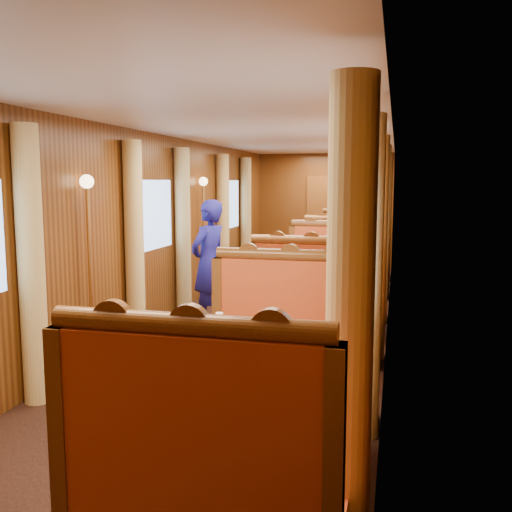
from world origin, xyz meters
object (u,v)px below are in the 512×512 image
(table_far, at_px, (348,265))
(rose_vase_mid, at_px, (326,261))
(table_mid, at_px, (324,305))
(steward, at_px, (209,263))
(teapot_back, at_px, (248,352))
(banquette_mid_fwd, at_px, (313,321))
(banquette_mid_aft, at_px, (333,287))
(banquette_far_fwd, at_px, (343,271))
(tea_tray, at_px, (234,365))
(table_near, at_px, (256,421))
(banquette_far_aft, at_px, (352,255))
(passenger, at_px, (332,267))
(banquette_near_fwd, at_px, (204,500))
(teapot_right, at_px, (252,362))
(teapot_left, at_px, (219,356))
(banquette_near_aft, at_px, (286,364))
(fruit_plate, at_px, (305,370))
(rose_vase_far, at_px, (349,234))

(table_far, bearing_deg, rose_vase_mid, -89.70)
(table_mid, relative_size, steward, 0.64)
(teapot_back, bearing_deg, banquette_mid_fwd, 70.12)
(banquette_mid_fwd, height_order, banquette_mid_aft, same)
(banquette_far_fwd, height_order, tea_tray, banquette_far_fwd)
(table_near, distance_m, banquette_far_aft, 8.01)
(table_mid, height_order, passenger, passenger)
(banquette_near_fwd, height_order, teapot_right, banquette_near_fwd)
(teapot_left, bearing_deg, rose_vase_mid, 67.74)
(banquette_near_fwd, xyz_separation_m, passenger, (-0.00, 5.26, 0.32))
(banquette_mid_fwd, distance_m, banquette_far_fwd, 3.50)
(table_mid, relative_size, rose_vase_mid, 2.92)
(banquette_far_aft, bearing_deg, banquette_mid_fwd, -90.00)
(banquette_mid_fwd, relative_size, teapot_right, 9.39)
(table_far, relative_size, passenger, 1.38)
(banquette_near_aft, bearing_deg, banquette_far_aft, 90.00)
(steward, bearing_deg, banquette_near_fwd, 40.15)
(table_far, xyz_separation_m, teapot_right, (0.01, -7.13, 0.43))
(fruit_plate, bearing_deg, steward, 116.30)
(banquette_mid_aft, relative_size, rose_vase_far, 3.72)
(banquette_far_aft, xyz_separation_m, teapot_left, (-0.21, -8.13, 0.40))
(banquette_near_fwd, relative_size, teapot_back, 9.17)
(banquette_mid_aft, height_order, rose_vase_mid, banquette_mid_aft)
(teapot_back, xyz_separation_m, fruit_plate, (0.39, -0.15, -0.04))
(table_mid, xyz_separation_m, table_far, (0.00, 3.50, 0.00))
(table_near, relative_size, teapot_right, 7.36)
(table_mid, relative_size, banquette_mid_aft, 0.78)
(banquette_far_aft, height_order, rose_vase_mid, banquette_far_aft)
(banquette_far_aft, distance_m, tea_tray, 8.10)
(teapot_left, bearing_deg, passenger, 68.60)
(table_near, distance_m, banquette_near_fwd, 1.02)
(rose_vase_mid, bearing_deg, steward, 174.47)
(teapot_left, distance_m, steward, 3.98)
(table_mid, distance_m, table_far, 3.50)
(rose_vase_mid, bearing_deg, banquette_near_fwd, -90.24)
(table_near, distance_m, tea_tray, 0.41)
(banquette_near_fwd, distance_m, rose_vase_mid, 4.53)
(steward, height_order, passenger, steward)
(tea_tray, height_order, rose_vase_mid, rose_vase_mid)
(banquette_mid_aft, distance_m, teapot_left, 4.65)
(teapot_left, bearing_deg, table_near, 9.89)
(banquette_near_fwd, distance_m, table_mid, 4.51)
(teapot_back, bearing_deg, banquette_near_fwd, -104.88)
(teapot_back, xyz_separation_m, steward, (-1.46, 3.60, 0.01))
(teapot_right, bearing_deg, banquette_near_fwd, -112.34)
(rose_vase_mid, bearing_deg, banquette_far_fwd, 90.43)
(table_near, height_order, table_mid, same)
(banquette_mid_fwd, xyz_separation_m, tea_tray, (-0.12, -2.57, 0.33))
(tea_tray, bearing_deg, fruit_plate, -2.85)
(table_near, xyz_separation_m, rose_vase_mid, (0.02, 3.49, 0.55))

